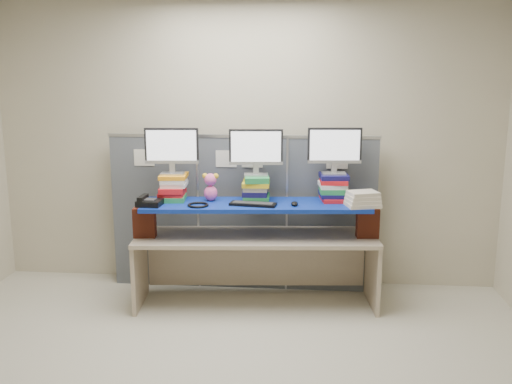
# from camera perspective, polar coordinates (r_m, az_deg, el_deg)

# --- Properties ---
(room) EXTENTS (5.00, 4.00, 2.80)m
(room) POSITION_cam_1_polar(r_m,az_deg,el_deg) (3.70, -4.61, 0.70)
(room) COLOR #BFB69E
(room) RESTS_ON ground
(cubicle_partition) EXTENTS (2.60, 0.06, 1.53)m
(cubicle_partition) POSITION_cam_1_polar(r_m,az_deg,el_deg) (5.56, -1.37, -2.04)
(cubicle_partition) COLOR #494E57
(cubicle_partition) RESTS_ON ground
(desk) EXTENTS (2.22, 0.82, 0.66)m
(desk) POSITION_cam_1_polar(r_m,az_deg,el_deg) (5.21, 0.00, -5.78)
(desk) COLOR tan
(desk) RESTS_ON ground
(brick_pier_left) EXTENTS (0.20, 0.12, 0.27)m
(brick_pier_left) POSITION_cam_1_polar(r_m,az_deg,el_deg) (5.19, -11.08, -3.02)
(brick_pier_left) COLOR maroon
(brick_pier_left) RESTS_ON desk
(brick_pier_right) EXTENTS (0.20, 0.12, 0.27)m
(brick_pier_right) POSITION_cam_1_polar(r_m,az_deg,el_deg) (5.18, 11.10, -3.05)
(brick_pier_right) COLOR maroon
(brick_pier_right) RESTS_ON desk
(blue_board) EXTENTS (2.06, 0.68, 0.04)m
(blue_board) POSITION_cam_1_polar(r_m,az_deg,el_deg) (5.10, 0.00, -1.30)
(blue_board) COLOR navy
(blue_board) RESTS_ON brick_pier_left
(book_stack_left) EXTENTS (0.27, 0.32, 0.24)m
(book_stack_left) POSITION_cam_1_polar(r_m,az_deg,el_deg) (5.24, -8.27, 0.49)
(book_stack_left) COLOR #238543
(book_stack_left) RESTS_ON blue_board
(book_stack_center) EXTENTS (0.26, 0.32, 0.23)m
(book_stack_center) POSITION_cam_1_polar(r_m,az_deg,el_deg) (5.18, 0.01, 0.44)
(book_stack_center) COLOR #238543
(book_stack_center) RESTS_ON blue_board
(book_stack_right) EXTENTS (0.29, 0.34, 0.24)m
(book_stack_right) POSITION_cam_1_polar(r_m,az_deg,el_deg) (5.23, 7.73, 0.48)
(book_stack_right) COLOR red
(book_stack_right) RESTS_ON blue_board
(monitor_left) EXTENTS (0.48, 0.15, 0.42)m
(monitor_left) POSITION_cam_1_polar(r_m,az_deg,el_deg) (5.18, -8.43, 4.36)
(monitor_left) COLOR #AAABB0
(monitor_left) RESTS_ON book_stack_left
(monitor_center) EXTENTS (0.48, 0.15, 0.42)m
(monitor_center) POSITION_cam_1_polar(r_m,az_deg,el_deg) (5.12, -0.00, 4.28)
(monitor_center) COLOR #AAABB0
(monitor_center) RESTS_ON book_stack_center
(monitor_right) EXTENTS (0.48, 0.15, 0.42)m
(monitor_right) POSITION_cam_1_polar(r_m,az_deg,el_deg) (5.17, 7.86, 4.38)
(monitor_right) COLOR #AAABB0
(monitor_right) RESTS_ON book_stack_right
(keyboard) EXTENTS (0.42, 0.19, 0.03)m
(keyboard) POSITION_cam_1_polar(r_m,az_deg,el_deg) (5.00, -0.30, -1.21)
(keyboard) COLOR black
(keyboard) RESTS_ON blue_board
(mouse) EXTENTS (0.09, 0.12, 0.04)m
(mouse) POSITION_cam_1_polar(r_m,az_deg,el_deg) (5.00, 3.87, -1.16)
(mouse) COLOR black
(mouse) RESTS_ON blue_board
(desk_phone) EXTENTS (0.21, 0.19, 0.09)m
(desk_phone) POSITION_cam_1_polar(r_m,az_deg,el_deg) (5.07, -10.67, -0.99)
(desk_phone) COLOR black
(desk_phone) RESTS_ON blue_board
(headset) EXTENTS (0.19, 0.19, 0.02)m
(headset) POSITION_cam_1_polar(r_m,az_deg,el_deg) (5.00, -5.81, -1.30)
(headset) COLOR black
(headset) RESTS_ON blue_board
(plush_toy) EXTENTS (0.15, 0.11, 0.25)m
(plush_toy) POSITION_cam_1_polar(r_m,az_deg,el_deg) (5.17, -4.56, 0.53)
(plush_toy) COLOR #F05BA4
(plush_toy) RESTS_ON blue_board
(binder_stack) EXTENTS (0.33, 0.29, 0.13)m
(binder_stack) POSITION_cam_1_polar(r_m,az_deg,el_deg) (5.04, 10.63, -0.73)
(binder_stack) COLOR beige
(binder_stack) RESTS_ON blue_board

